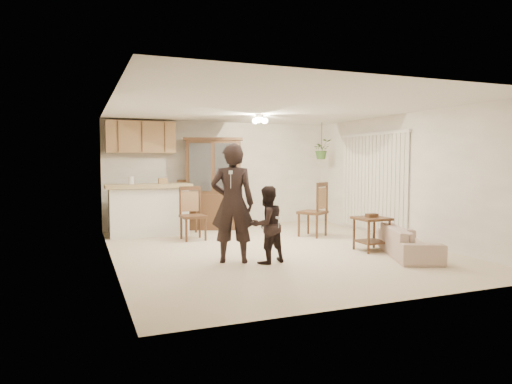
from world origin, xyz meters
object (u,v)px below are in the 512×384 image
object	(u,v)px
sofa	(409,234)
child	(267,220)
chair_hutch_left	(187,217)
chair_hutch_right	(312,221)
adult	(233,205)
chair_bar	(193,225)
china_hutch	(214,184)
side_table	(371,233)

from	to	relation	value
sofa	child	world-z (taller)	child
chair_hutch_left	chair_hutch_right	distance (m)	2.81
adult	chair_bar	bearing A→B (deg)	-65.75
child	chair_hutch_right	distance (m)	2.72
adult	chair_bar	xyz separation A→B (m)	(-0.10, 2.20, -0.60)
chair_bar	china_hutch	bearing A→B (deg)	54.77
chair_hutch_left	child	bearing A→B (deg)	-66.14
china_hutch	adult	bearing A→B (deg)	-80.81
sofa	chair_hutch_left	xyz separation A→B (m)	(-2.83, 3.95, -0.04)
sofa	chair_bar	bearing A→B (deg)	69.78
china_hutch	side_table	world-z (taller)	china_hutch
chair_hutch_left	sofa	bearing A→B (deg)	-37.52
sofa	child	bearing A→B (deg)	104.42
adult	chair_hutch_left	world-z (taller)	adult
child	chair_bar	world-z (taller)	child
side_table	chair_hutch_right	xyz separation A→B (m)	(-0.23, 1.73, 0.01)
sofa	chair_hutch_right	world-z (taller)	chair_hutch_right
sofa	chair_hutch_right	distance (m)	2.40
chair_bar	chair_hutch_right	xyz separation A→B (m)	(2.42, -0.49, 0.02)
chair_bar	chair_hutch_right	size ratio (longest dim) A/B	0.94
chair_bar	chair_hutch_right	bearing A→B (deg)	-14.07
adult	chair_bar	distance (m)	2.28
side_table	chair_bar	xyz separation A→B (m)	(-2.65, 2.22, -0.01)
adult	child	size ratio (longest dim) A/B	1.33
chair_bar	chair_hutch_left	bearing A→B (deg)	80.72
adult	china_hutch	bearing A→B (deg)	-79.71
china_hutch	chair_bar	world-z (taller)	china_hutch
adult	china_hutch	size ratio (longest dim) A/B	0.86
adult	side_table	distance (m)	2.62
sofa	china_hutch	bearing A→B (deg)	51.50
child	side_table	size ratio (longest dim) A/B	2.06
sofa	chair_hutch_left	bearing A→B (deg)	58.97
side_table	chair_bar	bearing A→B (deg)	140.04
sofa	child	size ratio (longest dim) A/B	1.39
child	chair_bar	bearing A→B (deg)	-93.22
chair_hutch_right	chair_hutch_left	bearing A→B (deg)	-69.57
adult	china_hutch	xyz separation A→B (m)	(0.69, 3.44, 0.14)
chair_hutch_right	chair_bar	bearing A→B (deg)	-45.64
child	chair_hutch_right	size ratio (longest dim) A/B	1.19
chair_hutch_left	chair_hutch_right	world-z (taller)	chair_hutch_left
sofa	chair_bar	distance (m)	4.09
sofa	side_table	size ratio (longest dim) A/B	2.86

